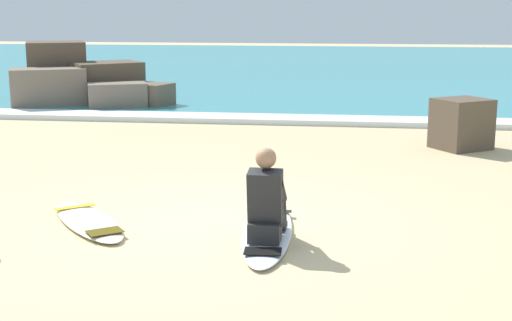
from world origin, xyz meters
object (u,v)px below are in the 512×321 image
object	(u,v)px
surfboard_main	(267,231)
surfer_seated	(266,204)
shoreline_rock	(462,124)
surfboard_spare_near	(88,221)

from	to	relation	value
surfboard_main	surfer_seated	world-z (taller)	surfer_seated
surfboard_main	shoreline_rock	distance (m)	5.90
surfer_seated	surfboard_main	bearing A→B (deg)	94.77
shoreline_rock	surfboard_main	bearing A→B (deg)	-117.32
shoreline_rock	surfboard_spare_near	bearing A→B (deg)	-132.86
surfer_seated	shoreline_rock	size ratio (longest dim) A/B	1.11
surfboard_spare_near	surfboard_main	bearing A→B (deg)	-3.45
surfboard_main	surfboard_spare_near	xyz separation A→B (m)	(-2.04, 0.12, 0.00)
surfboard_main	shoreline_rock	world-z (taller)	shoreline_rock
surfboard_spare_near	shoreline_rock	bearing A→B (deg)	47.14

